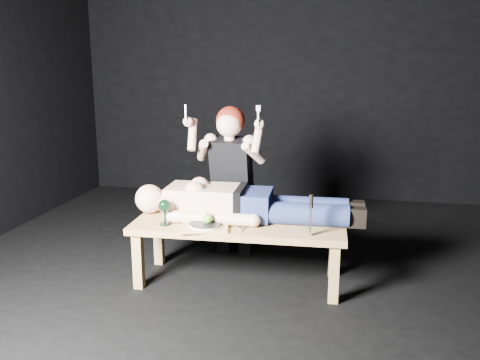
{
  "coord_description": "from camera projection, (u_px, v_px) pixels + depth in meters",
  "views": [
    {
      "loc": [
        0.56,
        -3.45,
        1.57
      ],
      "look_at": [
        -0.13,
        0.01,
        0.75
      ],
      "focal_mm": 38.17,
      "sensor_mm": 36.0,
      "label": 1
    }
  ],
  "objects": [
    {
      "name": "spoon_flat",
      "position": [
        238.0,
        227.0,
        3.53
      ],
      "size": [
        0.11,
        0.14,
        0.01
      ],
      "primitive_type": "cube",
      "rotation": [
        0.0,
        0.0,
        0.63
      ],
      "color": "#B2B2B7",
      "rests_on": "table"
    },
    {
      "name": "carving_knife",
      "position": [
        311.0,
        215.0,
        3.33
      ],
      "size": [
        0.04,
        0.04,
        0.28
      ],
      "primitive_type": null,
      "rotation": [
        0.0,
        0.0,
        0.03
      ],
      "color": "#B2B2B7",
      "rests_on": "table"
    },
    {
      "name": "apple",
      "position": [
        208.0,
        219.0,
        3.49
      ],
      "size": [
        0.07,
        0.07,
        0.07
      ],
      "primitive_type": "sphere",
      "color": "#35941A",
      "rests_on": "plate"
    },
    {
      "name": "lying_man",
      "position": [
        248.0,
        200.0,
        3.71
      ],
      "size": [
        1.61,
        0.53,
        0.28
      ],
      "primitive_type": null,
      "rotation": [
        0.0,
        0.0,
        0.03
      ],
      "color": "#DDAC8D",
      "rests_on": "table"
    },
    {
      "name": "table",
      "position": [
        239.0,
        252.0,
        3.69
      ],
      "size": [
        1.52,
        0.61,
        0.45
      ],
      "primitive_type": "cube",
      "rotation": [
        0.0,
        0.0,
        0.03
      ],
      "color": "#AF8B4B",
      "rests_on": "ground"
    },
    {
      "name": "serving_tray",
      "position": [
        205.0,
        227.0,
        3.5
      ],
      "size": [
        0.36,
        0.29,
        0.02
      ],
      "primitive_type": "cube",
      "rotation": [
        0.0,
        0.0,
        0.21
      ],
      "color": "tan",
      "rests_on": "table"
    },
    {
      "name": "plate",
      "position": [
        205.0,
        225.0,
        3.5
      ],
      "size": [
        0.25,
        0.25,
        0.02
      ],
      "primitive_type": "cylinder",
      "rotation": [
        0.0,
        0.0,
        0.21
      ],
      "color": "white",
      "rests_on": "serving_tray"
    },
    {
      "name": "goblet",
      "position": [
        165.0,
        212.0,
        3.57
      ],
      "size": [
        0.09,
        0.09,
        0.18
      ],
      "primitive_type": null,
      "rotation": [
        0.0,
        0.0,
        0.03
      ],
      "color": "black",
      "rests_on": "table"
    },
    {
      "name": "ground",
      "position": [
        258.0,
        280.0,
        3.76
      ],
      "size": [
        5.0,
        5.0,
        0.0
      ],
      "primitive_type": "plane",
      "color": "black",
      "rests_on": "ground"
    },
    {
      "name": "kneeling_woman",
      "position": [
        234.0,
        179.0,
        4.15
      ],
      "size": [
        0.73,
        0.8,
        1.27
      ],
      "primitive_type": null,
      "rotation": [
        0.0,
        0.0,
        -0.07
      ],
      "color": "black",
      "rests_on": "ground"
    },
    {
      "name": "knife_flat",
      "position": [
        243.0,
        229.0,
        3.49
      ],
      "size": [
        0.03,
        0.16,
        0.01
      ],
      "primitive_type": "cube",
      "rotation": [
        0.0,
        0.0,
        -0.1
      ],
      "color": "#B2B2B7",
      "rests_on": "table"
    },
    {
      "name": "fork_flat",
      "position": [
        185.0,
        227.0,
        3.52
      ],
      "size": [
        0.04,
        0.16,
        0.01
      ],
      "primitive_type": "cube",
      "rotation": [
        0.0,
        0.0,
        -0.17
      ],
      "color": "#B2B2B7",
      "rests_on": "table"
    },
    {
      "name": "back_wall",
      "position": [
        295.0,
        68.0,
        5.81
      ],
      "size": [
        5.0,
        0.0,
        5.0
      ],
      "primitive_type": "plane",
      "rotation": [
        1.57,
        0.0,
        0.0
      ],
      "color": "black",
      "rests_on": "ground"
    }
  ]
}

